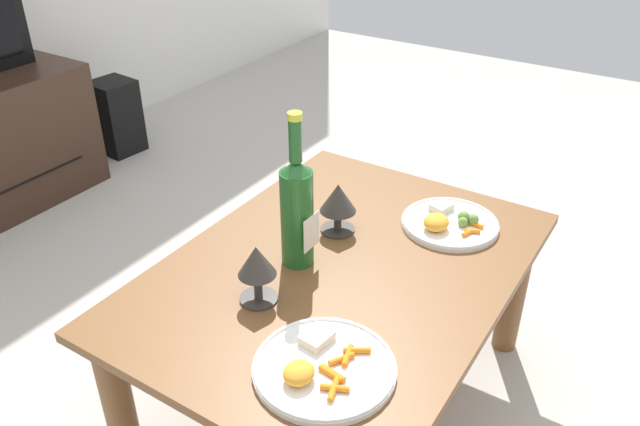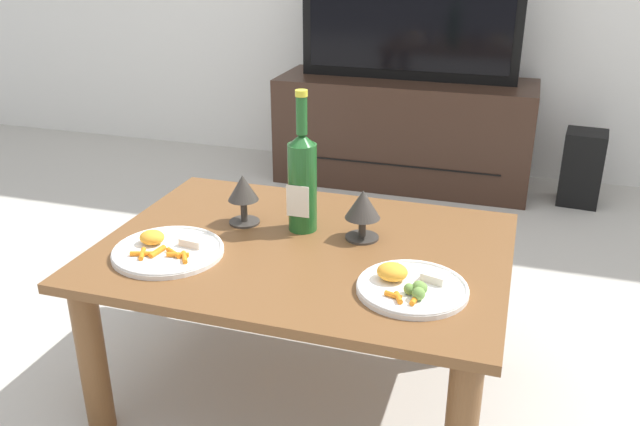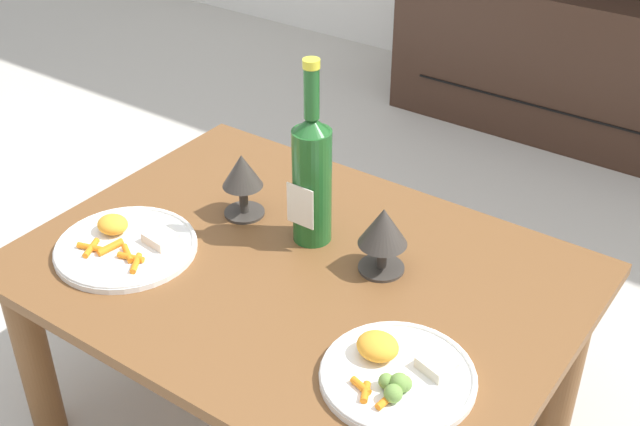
% 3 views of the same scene
% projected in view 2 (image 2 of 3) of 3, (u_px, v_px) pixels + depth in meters
% --- Properties ---
extents(ground_plane, '(6.40, 6.40, 0.00)m').
position_uv_depth(ground_plane, '(305.00, 387.00, 1.88)').
color(ground_plane, '#B7B2A8').
extents(dining_table, '(1.04, 0.76, 0.45)m').
position_uv_depth(dining_table, '(304.00, 272.00, 1.74)').
color(dining_table, brown).
rests_on(dining_table, ground_plane).
extents(tv_stand, '(1.25, 0.44, 0.53)m').
position_uv_depth(tv_stand, '(404.00, 132.00, 3.33)').
color(tv_stand, '#382319').
rests_on(tv_stand, ground_plane).
extents(tv_screen, '(1.05, 0.05, 0.61)m').
position_uv_depth(tv_screen, '(409.00, 15.00, 3.11)').
color(tv_screen, black).
rests_on(tv_screen, tv_stand).
extents(floor_speaker, '(0.20, 0.20, 0.35)m').
position_uv_depth(floor_speaker, '(582.00, 168.00, 3.09)').
color(floor_speaker, black).
rests_on(floor_speaker, ground_plane).
extents(wine_bottle, '(0.08, 0.08, 0.38)m').
position_uv_depth(wine_bottle, '(302.00, 178.00, 1.74)').
color(wine_bottle, '#1E5923').
rests_on(wine_bottle, dining_table).
extents(goblet_left, '(0.09, 0.09, 0.14)m').
position_uv_depth(goblet_left, '(243.00, 191.00, 1.80)').
color(goblet_left, '#38332D').
rests_on(goblet_left, dining_table).
extents(goblet_right, '(0.09, 0.09, 0.14)m').
position_uv_depth(goblet_right, '(363.00, 207.00, 1.71)').
color(goblet_right, '#38332D').
rests_on(goblet_right, dining_table).
extents(dinner_plate_left, '(0.28, 0.28, 0.05)m').
position_uv_depth(dinner_plate_left, '(168.00, 250.00, 1.66)').
color(dinner_plate_left, white).
rests_on(dinner_plate_left, dining_table).
extents(dinner_plate_right, '(0.25, 0.25, 0.05)m').
position_uv_depth(dinner_plate_right, '(411.00, 286.00, 1.49)').
color(dinner_plate_right, white).
rests_on(dinner_plate_right, dining_table).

